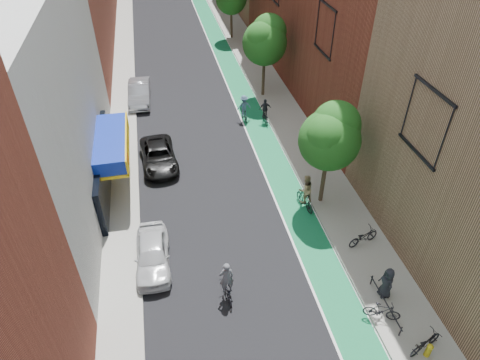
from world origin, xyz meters
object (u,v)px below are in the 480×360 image
parked_car_silver (139,93)px  fire_hydrant (429,350)px  parked_car_black (159,156)px  cyclist_lane_near (305,194)px  cyclist_lane_far (244,109)px  cyclist_lane_mid (265,114)px  cyclist_lead (227,285)px  parked_car_white (152,254)px  pedestrian (387,283)px

parked_car_silver → fire_hydrant: parked_car_silver is taller
parked_car_black → cyclist_lane_near: cyclist_lane_near is taller
cyclist_lane_near → cyclist_lane_far: bearing=-95.1°
parked_car_silver → cyclist_lane_near: (9.12, -15.36, 0.15)m
cyclist_lane_mid → cyclist_lane_far: 1.67m
cyclist_lead → cyclist_lane_far: cyclist_lead is taller
cyclist_lane_mid → parked_car_silver: bearing=-28.5°
parked_car_white → parked_car_silver: bearing=92.3°
parked_car_silver → pedestrian: 24.69m
cyclist_lead → cyclist_lane_mid: cyclist_lead is taller
parked_car_black → cyclist_lead: cyclist_lead is taller
parked_car_silver → fire_hydrant: (11.07, -25.43, -0.24)m
cyclist_lead → pedestrian: 7.36m
parked_car_black → fire_hydrant: 18.98m
parked_car_white → cyclist_lane_near: 9.28m
parked_car_black → cyclist_lead: (2.49, -11.40, 0.13)m
cyclist_lead → cyclist_lane_mid: (5.78, 15.32, -0.09)m
parked_car_white → cyclist_lane_mid: bearing=55.8°
cyclist_lane_far → fire_hydrant: size_ratio=2.71×
fire_hydrant → pedestrian: bearing=96.3°
cyclist_lane_mid → cyclist_lane_far: bearing=-23.5°
parked_car_black → cyclist_lane_far: (6.78, 4.63, 0.28)m
cyclist_lane_near → cyclist_lane_far: 10.73m
parked_car_white → parked_car_black: size_ratio=0.88×
cyclist_lane_mid → pedestrian: (1.42, -16.83, 0.30)m
parked_car_silver → cyclist_lead: cyclist_lead is taller
cyclist_lane_mid → pedestrian: 16.89m
parked_car_white → cyclist_lane_near: bearing=18.1°
pedestrian → fire_hydrant: size_ratio=2.30×
cyclist_lead → cyclist_lane_far: 16.59m
cyclist_lane_near → cyclist_lane_mid: (0.18, 9.95, -0.23)m
parked_car_silver → cyclist_lane_far: bearing=-28.2°
parked_car_white → parked_car_black: parked_car_white is taller
parked_car_silver → cyclist_lane_mid: (9.30, -5.41, -0.09)m
parked_car_black → cyclist_lane_far: cyclist_lane_far is taller
parked_car_white → cyclist_lane_near: cyclist_lane_near is taller
parked_car_white → parked_car_silver: parked_car_silver is taller
parked_car_black → parked_car_white: bearing=-99.2°
cyclist_lane_near → cyclist_lane_far: size_ratio=1.09×
cyclist_lead → fire_hydrant: bearing=144.6°
cyclist_lane_near → pedestrian: 7.07m
cyclist_lead → fire_hydrant: 8.90m
cyclist_lead → fire_hydrant: (7.56, -4.70, -0.25)m
parked_car_white → cyclist_lead: bearing=-38.2°
parked_car_white → cyclist_lane_far: (7.58, 13.29, 0.22)m
cyclist_lane_mid → cyclist_lane_far: cyclist_lane_far is taller
parked_car_silver → cyclist_lane_near: 17.86m
parked_car_black → cyclist_lead: 11.67m
cyclist_lane_near → fire_hydrant: cyclist_lane_near is taller
parked_car_silver → pedestrian: bearing=-61.3°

